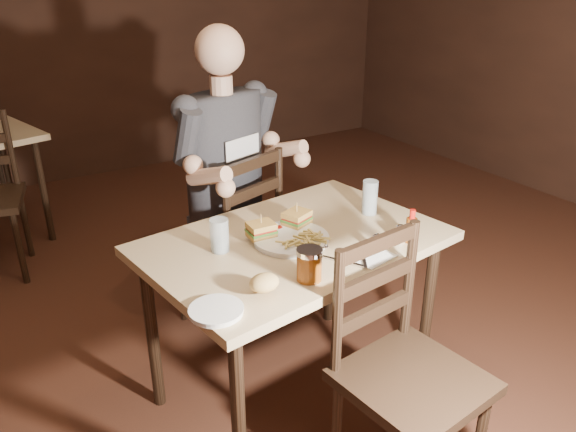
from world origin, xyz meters
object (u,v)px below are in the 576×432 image
chair_far (227,238)px  diner (230,140)px  chair_near (413,381)px  glass_right (370,197)px  dinner_plate (291,240)px  syrup_dispenser (309,264)px  main_table (294,257)px  side_plate (216,312)px  glass_left (219,235)px  hot_sauce (411,226)px

chair_far → diner: (0.02, -0.05, 0.54)m
chair_near → glass_right: chair_near is taller
dinner_plate → syrup_dispenser: size_ratio=2.52×
main_table → side_plate: bearing=-147.1°
diner → syrup_dispenser: diner is taller
chair_near → glass_left: (-0.38, 0.70, 0.36)m
glass_left → glass_right: (0.71, -0.02, 0.01)m
glass_right → chair_near: bearing=-116.5°
syrup_dispenser → side_plate: bearing=175.6°
main_table → glass_right: (0.42, 0.04, 0.16)m
diner → hot_sauce: bearing=-87.1°
chair_near → dinner_plate: chair_near is taller
chair_far → glass_left: bearing=45.0°
main_table → glass_right: 0.45m
hot_sauce → side_plate: hot_sauce is taller
main_table → side_plate: side_plate is taller
main_table → hot_sauce: 0.48m
hot_sauce → syrup_dispenser: 0.50m
glass_right → chair_far: bearing=121.9°
main_table → chair_near: chair_near is taller
dinner_plate → syrup_dispenser: syrup_dispenser is taller
side_plate → syrup_dispenser: bearing=3.4°
dinner_plate → main_table: bearing=29.5°
diner → hot_sauce: diner is taller
glass_right → syrup_dispenser: 0.64m
chair_far → syrup_dispenser: bearing=63.6°
syrup_dispenser → chair_far: bearing=73.7°
syrup_dispenser → main_table: bearing=58.8°
glass_right → side_plate: bearing=-158.4°
glass_left → syrup_dispenser: size_ratio=1.12×
main_table → diner: diner is taller
glass_right → dinner_plate: bearing=-172.9°
diner → syrup_dispenser: 0.96m
chair_far → glass_right: chair_far is taller
glass_right → main_table: bearing=-174.6°
chair_near → diner: bearing=85.5°
diner → syrup_dispenser: (-0.16, -0.93, -0.19)m
dinner_plate → glass_right: glass_right is taller
diner → glass_right: bearing=-75.0°
diner → glass_right: size_ratio=6.84×
glass_left → glass_right: size_ratio=0.87×
diner → glass_left: size_ratio=7.91×
syrup_dispenser → glass_right: bearing=24.1°
main_table → syrup_dispenser: syrup_dispenser is taller
chair_near → glass_right: 0.84m
diner → main_table: bearing=-111.0°
main_table → side_plate: size_ratio=7.47×
glass_right → syrup_dispenser: (-0.54, -0.34, -0.02)m
diner → side_plate: size_ratio=6.10×
diner → dinner_plate: 0.69m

